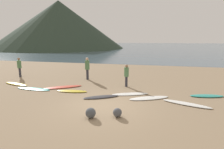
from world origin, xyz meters
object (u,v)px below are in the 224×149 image
object	(u,v)px
surfboard_8	(207,96)
person_1	(19,66)
surfboard_4	(101,97)
person_0	(126,74)
surfboard_6	(149,98)
surfboard_2	(63,87)
surfboard_5	(130,94)
surfboard_7	(186,104)
surfboard_1	(33,89)
person_2	(87,67)
surfboard_3	(72,91)
surfboard_0	(16,84)
beach_rock_far	(117,113)
beach_rock_near	(91,113)

from	to	relation	value
surfboard_8	person_1	xyz separation A→B (m)	(-14.27, 2.29, 0.94)
surfboard_4	person_0	xyz separation A→B (m)	(1.04, 2.66, 0.87)
surfboard_4	surfboard_6	xyz separation A→B (m)	(2.66, 0.43, -0.01)
surfboard_6	surfboard_8	bearing A→B (deg)	-7.11
surfboard_2	person_0	size ratio (longest dim) A/B	1.63
surfboard_5	surfboard_7	xyz separation A→B (m)	(2.99, -1.03, 0.01)
surfboard_1	person_2	size ratio (longest dim) A/B	1.40
surfboard_3	surfboard_8	bearing A→B (deg)	0.84
surfboard_1	person_2	bearing A→B (deg)	58.79
surfboard_1	surfboard_3	size ratio (longest dim) A/B	1.30
surfboard_5	surfboard_7	distance (m)	3.16
person_0	surfboard_1	bearing A→B (deg)	-166.12
surfboard_0	surfboard_7	world-z (taller)	surfboard_0
surfboard_2	surfboard_7	xyz separation A→B (m)	(7.63, -1.52, -0.00)
surfboard_0	surfboard_2	distance (m)	3.69
beach_rock_far	surfboard_5	bearing A→B (deg)	87.53
surfboard_8	person_2	world-z (taller)	person_2
surfboard_5	person_0	world-z (taller)	person_0
surfboard_1	surfboard_7	world-z (taller)	surfboard_7
surfboard_2	surfboard_4	distance (m)	3.43
surfboard_0	surfboard_1	size ratio (longest dim) A/B	0.88
surfboard_0	surfboard_6	size ratio (longest dim) A/B	0.95
beach_rock_near	beach_rock_far	bearing A→B (deg)	17.78
surfboard_1	surfboard_6	world-z (taller)	surfboard_1
surfboard_1	beach_rock_far	bearing A→B (deg)	-21.63
surfboard_4	surfboard_8	size ratio (longest dim) A/B	1.07
person_0	beach_rock_far	distance (m)	5.03
person_2	surfboard_7	bearing A→B (deg)	152.31
surfboard_4	person_2	bearing A→B (deg)	91.24
surfboard_6	person_1	distance (m)	11.59
person_1	surfboard_5	bearing A→B (deg)	-154.00
surfboard_5	surfboard_7	world-z (taller)	surfboard_7
surfboard_3	surfboard_4	bearing A→B (deg)	-23.14
surfboard_3	person_0	size ratio (longest dim) A/B	1.24
beach_rock_far	person_0	bearing A→B (deg)	94.13
surfboard_7	person_1	distance (m)	13.52
surfboard_7	surfboard_8	distance (m)	2.11
surfboard_4	person_1	world-z (taller)	person_1
surfboard_5	person_0	xyz separation A→B (m)	(-0.50, 1.73, 0.88)
surfboard_6	beach_rock_far	world-z (taller)	beach_rock_far
surfboard_0	person_0	xyz separation A→B (m)	(7.84, 1.22, 0.86)
surfboard_7	beach_rock_near	bearing A→B (deg)	-128.63
person_1	person_0	bearing A→B (deg)	-144.80
surfboard_8	person_2	bearing A→B (deg)	150.64
surfboard_6	person_1	bearing A→B (deg)	136.88
surfboard_3	beach_rock_near	bearing A→B (deg)	-59.28
person_1	person_2	world-z (taller)	person_2
surfboard_4	person_2	xyz separation A→B (m)	(-2.35, 4.16, 1.01)
surfboard_6	person_1	xyz separation A→B (m)	(-11.04, 3.39, 0.95)
surfboard_8	surfboard_7	bearing A→B (deg)	-141.58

